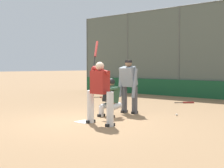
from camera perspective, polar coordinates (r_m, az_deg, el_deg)
ground_plane at (r=8.99m, az=-5.07°, el=-6.93°), size 160.00×160.00×0.00m
home_plate_marker at (r=8.99m, az=-5.07°, el=-6.89°), size 0.43×0.43×0.01m
backstop_fence at (r=16.16m, az=17.57°, el=6.22°), size 17.26×0.08×4.75m
padding_wall at (r=16.09m, az=17.31°, el=-0.99°), size 16.83×0.18×0.88m
batter_at_plate at (r=8.47m, az=-2.23°, el=-1.18°), size 1.07×0.69×2.32m
catcher_behind_plate at (r=9.82m, az=-0.42°, el=-2.35°), size 0.64×0.75×1.21m
umpire_home at (r=10.51m, az=3.06°, el=-0.11°), size 0.73×0.47×1.80m
spare_bat_by_padding at (r=13.80m, az=13.54°, el=-3.31°), size 0.62×0.65×0.07m
spare_bat_third_base_side at (r=15.78m, az=-1.64°, el=-2.40°), size 0.55×0.67×0.07m
fielding_glove_on_dirt at (r=12.99m, az=-0.00°, el=-3.55°), size 0.27×0.21×0.10m
baseball_loose at (r=10.24m, az=11.75°, el=-5.52°), size 0.07×0.07×0.07m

